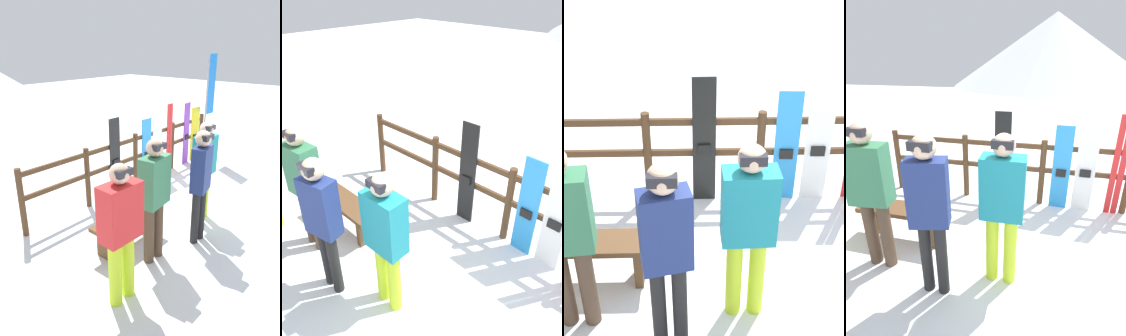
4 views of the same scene
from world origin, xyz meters
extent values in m
plane|color=white|center=(0.00, 0.00, 0.00)|extent=(40.00, 40.00, 0.00)
cone|color=silver|center=(0.00, 23.67, 3.00)|extent=(18.00, 18.00, 6.00)
cylinder|color=#4C331E|center=(-2.66, 1.67, 0.57)|extent=(0.10, 0.10, 1.14)
cylinder|color=#4C331E|center=(-1.33, 1.67, 0.57)|extent=(0.10, 0.10, 1.14)
cylinder|color=#4C331E|center=(0.00, 1.67, 0.57)|extent=(0.10, 0.10, 1.14)
cube|color=#4C331E|center=(0.00, 1.67, 0.63)|extent=(5.32, 0.05, 0.08)
cube|color=#4C331E|center=(0.00, 1.67, 1.02)|extent=(5.32, 0.05, 0.08)
cube|color=brown|center=(-1.78, 0.26, 0.45)|extent=(1.22, 0.36, 0.06)
cube|color=brown|center=(-2.24, 0.26, 0.21)|extent=(0.08, 0.29, 0.42)
cube|color=brown|center=(-1.32, 0.26, 0.21)|extent=(0.08, 0.29, 0.42)
cylinder|color=#B7D826|center=(-0.45, -0.16, 0.42)|extent=(0.14, 0.14, 0.83)
cylinder|color=#B7D826|center=(-0.25, -0.16, 0.42)|extent=(0.14, 0.14, 0.83)
cube|color=teal|center=(-0.35, -0.16, 1.16)|extent=(0.45, 0.25, 0.66)
sphere|color=#D8B293|center=(-0.35, -0.16, 1.60)|extent=(0.23, 0.23, 0.23)
cube|color=black|center=(-0.35, -0.23, 1.63)|extent=(0.20, 0.08, 0.08)
cylinder|color=black|center=(-1.08, -0.48, 0.42)|extent=(0.12, 0.12, 0.85)
cylinder|color=black|center=(-0.91, -0.48, 0.42)|extent=(0.12, 0.12, 0.85)
cube|color=navy|center=(-1.00, -0.48, 1.19)|extent=(0.42, 0.29, 0.67)
sphere|color=#D8B293|center=(-1.00, -0.48, 1.64)|extent=(0.23, 0.23, 0.23)
cube|color=black|center=(-1.00, -0.55, 1.67)|extent=(0.21, 0.08, 0.08)
cylinder|color=#4C3828|center=(-1.90, -0.25, 0.43)|extent=(0.14, 0.14, 0.85)
cylinder|color=#4C3828|center=(-1.70, -0.25, 0.43)|extent=(0.14, 0.14, 0.85)
cube|color=#33724C|center=(-1.80, -0.25, 1.19)|extent=(0.47, 0.29, 0.68)
sphere|color=#D8B293|center=(-1.80, -0.25, 1.65)|extent=(0.23, 0.23, 0.23)
cube|color=black|center=(-1.80, -0.32, 1.68)|extent=(0.21, 0.08, 0.08)
cube|color=black|center=(-0.66, 1.61, 0.79)|extent=(0.27, 0.03, 1.58)
cube|color=black|center=(-0.66, 1.58, 0.71)|extent=(0.15, 0.03, 0.12)
cube|color=#288CE0|center=(0.30, 1.61, 0.70)|extent=(0.28, 0.04, 1.41)
cube|color=black|center=(0.30, 1.58, 0.63)|extent=(0.16, 0.04, 0.12)
cube|color=white|center=(0.66, 1.61, 0.74)|extent=(0.30, 0.03, 1.48)
cube|color=black|center=(0.66, 1.58, 0.67)|extent=(0.17, 0.03, 0.12)
cube|color=red|center=(1.08, 1.61, 0.81)|extent=(0.09, 0.02, 1.61)
cube|color=red|center=(1.18, 1.61, 0.81)|extent=(0.09, 0.02, 1.61)
camera|label=1|loc=(-4.91, -2.67, 2.87)|focal=35.00mm
camera|label=2|loc=(1.63, -1.68, 3.25)|focal=35.00mm
camera|label=3|loc=(-0.78, -3.14, 3.34)|focal=50.00mm
camera|label=4|loc=(0.03, -2.44, 2.34)|focal=28.00mm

